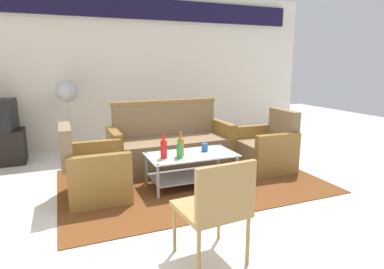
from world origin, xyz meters
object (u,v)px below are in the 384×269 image
bottle_green (180,151)px  pedestal_fan (67,95)px  bottle_orange (181,147)px  armchair_left (94,174)px  wicker_chair (216,204)px  couch (171,146)px  cup (205,147)px  bottle_red (164,149)px  coffee_table (191,165)px  armchair_right (266,150)px

bottle_green → pedestal_fan: bearing=118.6°
bottle_orange → armchair_left: bearing=175.2°
bottle_orange → wicker_chair: 1.62m
couch → wicker_chair: size_ratio=2.15×
bottle_orange → cup: bearing=13.2°
bottle_orange → wicker_chair: (-0.31, -1.59, -0.03)m
bottle_orange → pedestal_fan: size_ratio=0.23×
couch → wicker_chair: (-0.47, -2.45, 0.18)m
bottle_red → wicker_chair: wicker_chair is taller
armchair_left → cup: 1.39m
cup → pedestal_fan: size_ratio=0.08×
bottle_red → wicker_chair: bearing=-93.1°
bottle_orange → bottle_green: size_ratio=1.19×
armchair_left → bottle_orange: 1.05m
bottle_red → bottle_orange: bearing=4.2°
wicker_chair → coffee_table: bearing=69.8°
bottle_red → armchair_right: bearing=8.3°
bottle_red → pedestal_fan: pedestal_fan is taller
bottle_red → pedestal_fan: 2.31m
armchair_right → bottle_red: armchair_right is taller
armchair_right → pedestal_fan: 3.25m
bottle_orange → coffee_table: bearing=9.2°
coffee_table → pedestal_fan: bearing=124.0°
armchair_left → wicker_chair: bearing=23.6°
wicker_chair → bottle_red: bearing=82.4°
armchair_left → bottle_red: (0.80, -0.10, 0.24)m
pedestal_fan → bottle_green: bearing=-61.4°
coffee_table → pedestal_fan: pedestal_fan is taller
couch → pedestal_fan: (-1.37, 1.16, 0.70)m
pedestal_fan → wicker_chair: 3.75m
bottle_red → cup: bearing=9.9°
couch → bottle_green: couch is taller
coffee_table → bottle_orange: (-0.15, -0.02, 0.25)m
armchair_right → coffee_table: size_ratio=0.77×
armchair_left → cup: bearing=90.3°
armchair_right → wicker_chair: (-1.71, -1.81, 0.21)m
armchair_left → cup: size_ratio=8.50×
bottle_green → pedestal_fan: (-1.15, 2.11, 0.51)m
coffee_table → pedestal_fan: size_ratio=0.87×
coffee_table → pedestal_fan: (-1.35, 2.00, 0.74)m
armchair_right → wicker_chair: 2.50m
bottle_green → pedestal_fan: size_ratio=0.19×
couch → bottle_green: 1.00m
armchair_left → armchair_right: 2.44m
bottle_green → cup: size_ratio=2.47×
armchair_left → coffee_table: bearing=87.4°
bottle_red → wicker_chair: 1.57m
bottle_orange → bottle_green: 0.10m
bottle_red → wicker_chair: size_ratio=0.36×
armchair_right → cup: (-1.05, -0.14, 0.17)m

